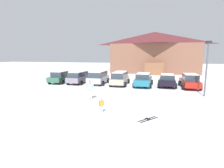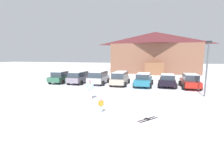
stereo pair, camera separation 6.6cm
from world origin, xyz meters
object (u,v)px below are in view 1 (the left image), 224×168
(parked_green_coupe, at_px, (60,77))
(lamp_post, at_px, (207,65))
(skier_child_in_orange_jacket, at_px, (101,105))
(ski_lodge, at_px, (154,52))
(parked_black_sedan, at_px, (167,80))
(skier_adult_in_blue_parka, at_px, (90,89))
(parked_beige_suv, at_px, (120,78))
(parked_teal_hatchback, at_px, (143,79))
(parked_red_sedan, at_px, (190,81))
(pair_of_skis, at_px, (148,119))
(parked_silver_wagon, at_px, (98,77))
(parked_grey_wagon, at_px, (79,77))

(parked_green_coupe, xyz_separation_m, lamp_post, (17.39, -4.09, 2.06))
(parked_green_coupe, height_order, skier_child_in_orange_jacket, parked_green_coupe)
(ski_lodge, bearing_deg, parked_black_sedan, -84.06)
(parked_green_coupe, xyz_separation_m, skier_adult_in_blue_parka, (7.42, -7.72, 0.12))
(parked_beige_suv, relative_size, parked_teal_hatchback, 0.97)
(parked_red_sedan, height_order, skier_child_in_orange_jacket, parked_red_sedan)
(parked_teal_hatchback, xyz_separation_m, skier_adult_in_blue_parka, (-4.02, -7.87, 0.11))
(skier_adult_in_blue_parka, bearing_deg, ski_lodge, 79.54)
(parked_red_sedan, bearing_deg, skier_adult_in_blue_parka, -140.00)
(parked_black_sedan, distance_m, pair_of_skis, 12.17)
(parked_silver_wagon, height_order, parked_black_sedan, parked_silver_wagon)
(parked_red_sedan, distance_m, lamp_post, 4.74)
(parked_silver_wagon, distance_m, parked_beige_suv, 2.94)
(parked_red_sedan, relative_size, lamp_post, 0.89)
(ski_lodge, bearing_deg, lamp_post, -77.72)
(parked_beige_suv, bearing_deg, parked_red_sedan, -0.76)
(parked_black_sedan, relative_size, skier_child_in_orange_jacket, 4.26)
(ski_lodge, height_order, skier_child_in_orange_jacket, ski_lodge)
(parked_grey_wagon, bearing_deg, parked_silver_wagon, 5.46)
(ski_lodge, bearing_deg, parked_red_sedan, -76.76)
(ski_lodge, height_order, parked_grey_wagon, ski_lodge)
(parked_teal_hatchback, bearing_deg, parked_green_coupe, -179.25)
(parked_silver_wagon, bearing_deg, ski_lodge, 69.85)
(parked_grey_wagon, height_order, lamp_post, lamp_post)
(lamp_post, bearing_deg, pair_of_skis, -123.14)
(parked_beige_suv, height_order, parked_teal_hatchback, parked_beige_suv)
(parked_teal_hatchback, height_order, skier_child_in_orange_jacket, parked_teal_hatchback)
(parked_green_coupe, height_order, parked_silver_wagon, parked_silver_wagon)
(skier_child_in_orange_jacket, xyz_separation_m, pair_of_skis, (3.08, -0.51, -0.54))
(parked_red_sedan, height_order, skier_adult_in_blue_parka, parked_red_sedan)
(parked_red_sedan, bearing_deg, parked_black_sedan, 171.67)
(lamp_post, bearing_deg, parked_red_sedan, 97.91)
(parked_teal_hatchback, xyz_separation_m, parked_black_sedan, (2.84, 0.37, -0.04))
(parked_beige_suv, distance_m, lamp_post, 10.14)
(parked_teal_hatchback, xyz_separation_m, lamp_post, (5.94, -4.24, 2.04))
(skier_child_in_orange_jacket, bearing_deg, parked_beige_suv, 95.22)
(parked_silver_wagon, relative_size, parked_teal_hatchback, 0.90)
(pair_of_skis, bearing_deg, parked_green_coupe, 137.49)
(lamp_post, bearing_deg, parked_silver_wagon, 159.73)
(parked_beige_suv, height_order, skier_child_in_orange_jacket, parked_beige_suv)
(parked_beige_suv, distance_m, pair_of_skis, 12.49)
(parked_beige_suv, distance_m, skier_adult_in_blue_parka, 8.05)
(parked_grey_wagon, relative_size, parked_beige_suv, 0.87)
(ski_lodge, bearing_deg, parked_grey_wagon, -116.87)
(parked_black_sedan, xyz_separation_m, pair_of_skis, (-1.74, -12.02, -0.77))
(ski_lodge, relative_size, parked_red_sedan, 4.19)
(parked_silver_wagon, relative_size, skier_child_in_orange_jacket, 4.42)
(parked_beige_suv, bearing_deg, pair_of_skis, -70.73)
(parked_grey_wagon, height_order, parked_silver_wagon, parked_silver_wagon)
(parked_grey_wagon, bearing_deg, parked_red_sedan, 0.42)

